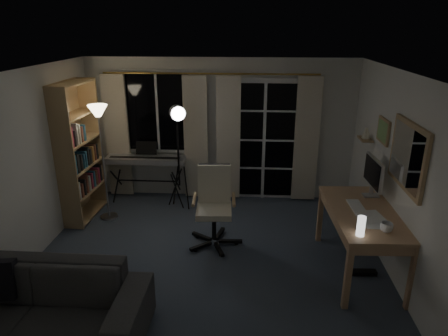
% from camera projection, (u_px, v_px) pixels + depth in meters
% --- Properties ---
extents(floor, '(4.50, 4.00, 0.02)m').
position_uv_depth(floor, '(209.00, 256.00, 5.31)').
color(floor, '#353F4E').
rests_on(floor, ground).
extents(window, '(1.20, 0.08, 1.40)m').
position_uv_depth(window, '(158.00, 112.00, 6.72)').
color(window, white).
rests_on(window, floor).
extents(french_door, '(1.32, 0.09, 2.11)m').
position_uv_depth(french_door, '(264.00, 141.00, 6.76)').
color(french_door, white).
rests_on(french_door, floor).
extents(curtains, '(3.60, 0.07, 2.13)m').
position_uv_depth(curtains, '(211.00, 138.00, 6.71)').
color(curtains, gold).
rests_on(curtains, floor).
extents(bookshelf, '(0.38, 1.00, 2.12)m').
position_uv_depth(bookshelf, '(77.00, 155.00, 6.09)').
color(bookshelf, tan).
rests_on(bookshelf, floor).
extents(torchiere_lamp, '(0.32, 0.32, 1.80)m').
position_uv_depth(torchiere_lamp, '(100.00, 129.00, 5.86)').
color(torchiere_lamp, '#B2B2B7').
rests_on(torchiere_lamp, floor).
extents(keyboard_piano, '(1.32, 0.64, 0.96)m').
position_uv_depth(keyboard_piano, '(146.00, 160.00, 6.73)').
color(keyboard_piano, black).
rests_on(keyboard_piano, floor).
extents(studio_light, '(0.40, 0.41, 1.77)m').
position_uv_depth(studio_light, '(178.00, 125.00, 6.17)').
color(studio_light, black).
rests_on(studio_light, floor).
extents(office_chair, '(0.73, 0.76, 1.09)m').
position_uv_depth(office_chair, '(214.00, 199.00, 5.47)').
color(office_chair, black).
rests_on(office_chair, floor).
extents(desk, '(0.83, 1.55, 0.81)m').
position_uv_depth(desk, '(363.00, 218.00, 4.75)').
color(desk, tan).
rests_on(desk, floor).
extents(monitor, '(0.20, 0.59, 0.51)m').
position_uv_depth(monitor, '(373.00, 174.00, 5.02)').
color(monitor, silver).
rests_on(monitor, desk).
extents(desk_clutter, '(0.46, 0.93, 1.03)m').
position_uv_depth(desk_clutter, '(362.00, 234.00, 4.55)').
color(desk_clutter, white).
rests_on(desk_clutter, desk).
extents(mug, '(0.14, 0.11, 0.13)m').
position_uv_depth(mug, '(387.00, 226.00, 4.22)').
color(mug, silver).
rests_on(mug, desk).
extents(wall_mirror, '(0.04, 0.94, 0.74)m').
position_uv_depth(wall_mirror, '(408.00, 156.00, 4.31)').
color(wall_mirror, tan).
rests_on(wall_mirror, floor).
extents(framed_print, '(0.03, 0.42, 0.32)m').
position_uv_depth(framed_print, '(383.00, 131.00, 5.14)').
color(framed_print, tan).
rests_on(framed_print, floor).
extents(wall_shelf, '(0.16, 0.30, 0.18)m').
position_uv_depth(wall_shelf, '(366.00, 135.00, 5.68)').
color(wall_shelf, tan).
rests_on(wall_shelf, floor).
extents(sofa, '(2.32, 0.69, 0.91)m').
position_uv_depth(sofa, '(23.00, 296.00, 3.80)').
color(sofa, '#333235').
rests_on(sofa, floor).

